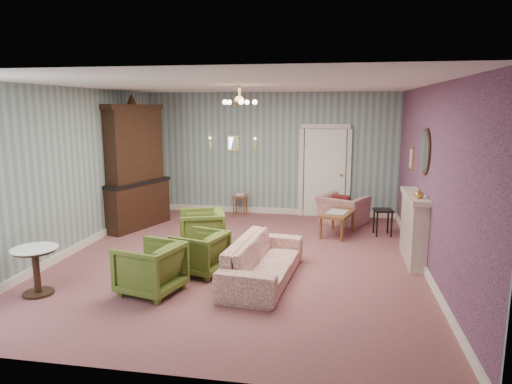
% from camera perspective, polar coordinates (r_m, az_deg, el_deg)
% --- Properties ---
extents(floor, '(7.00, 7.00, 0.00)m').
position_cam_1_polar(floor, '(7.93, -1.94, -8.31)').
color(floor, '#8A5052').
rests_on(floor, ground).
extents(ceiling, '(7.00, 7.00, 0.00)m').
position_cam_1_polar(ceiling, '(7.52, -2.08, 13.11)').
color(ceiling, white).
rests_on(ceiling, ground).
extents(wall_back, '(6.00, 0.00, 6.00)m').
position_cam_1_polar(wall_back, '(11.01, 1.76, 4.71)').
color(wall_back, slate).
rests_on(wall_back, ground).
extents(wall_front, '(6.00, 0.00, 6.00)m').
position_cam_1_polar(wall_front, '(4.29, -11.72, -4.64)').
color(wall_front, slate).
rests_on(wall_front, ground).
extents(wall_left, '(0.00, 7.00, 7.00)m').
position_cam_1_polar(wall_left, '(8.72, -21.71, 2.45)').
color(wall_left, slate).
rests_on(wall_left, ground).
extents(wall_right, '(0.00, 7.00, 7.00)m').
position_cam_1_polar(wall_right, '(7.57, 20.82, 1.40)').
color(wall_right, slate).
rests_on(wall_right, ground).
extents(wall_right_floral, '(0.00, 7.00, 7.00)m').
position_cam_1_polar(wall_right_floral, '(7.57, 20.71, 1.40)').
color(wall_right_floral, '#AF5774').
rests_on(wall_right_floral, ground).
extents(door, '(1.12, 0.12, 2.16)m').
position_cam_1_polar(door, '(10.91, 8.50, 2.59)').
color(door, white).
rests_on(door, floor).
extents(olive_chair_a, '(0.88, 0.92, 0.79)m').
position_cam_1_polar(olive_chair_a, '(6.61, -12.93, -8.88)').
color(olive_chair_a, '#526423').
rests_on(olive_chair_a, floor).
extents(olive_chair_b, '(0.83, 0.86, 0.73)m').
position_cam_1_polar(olive_chair_b, '(7.25, -6.91, -7.19)').
color(olive_chair_b, '#526423').
rests_on(olive_chair_b, floor).
extents(olive_chair_c, '(0.94, 0.97, 0.80)m').
position_cam_1_polar(olive_chair_c, '(8.38, -6.74, -4.48)').
color(olive_chair_c, '#526423').
rests_on(olive_chair_c, floor).
extents(sofa_chintz, '(0.82, 2.16, 0.82)m').
position_cam_1_polar(sofa_chintz, '(6.91, 0.94, -7.60)').
color(sofa_chintz, '#9B3E47').
rests_on(sofa_chintz, floor).
extents(wingback_chair, '(1.15, 1.02, 0.85)m').
position_cam_1_polar(wingback_chair, '(10.36, 10.72, -1.57)').
color(wingback_chair, '#9B3E47').
rests_on(wingback_chair, floor).
extents(dresser, '(1.08, 1.76, 2.77)m').
position_cam_1_polar(dresser, '(10.06, -14.88, 3.45)').
color(dresser, black).
rests_on(dresser, floor).
extents(fireplace, '(0.30, 1.40, 1.16)m').
position_cam_1_polar(fireplace, '(8.10, 18.93, -4.21)').
color(fireplace, beige).
rests_on(fireplace, floor).
extents(mantel_vase, '(0.15, 0.15, 0.15)m').
position_cam_1_polar(mantel_vase, '(7.57, 19.52, -0.17)').
color(mantel_vase, gold).
rests_on(mantel_vase, fireplace).
extents(oval_mirror, '(0.04, 0.76, 0.84)m').
position_cam_1_polar(oval_mirror, '(7.90, 20.19, 4.72)').
color(oval_mirror, white).
rests_on(oval_mirror, wall_right).
extents(framed_print, '(0.04, 0.34, 0.42)m').
position_cam_1_polar(framed_print, '(9.26, 18.71, 4.01)').
color(framed_print, gold).
rests_on(framed_print, wall_right).
extents(coffee_table, '(0.78, 1.06, 0.49)m').
position_cam_1_polar(coffee_table, '(9.43, 10.01, -3.87)').
color(coffee_table, brown).
rests_on(coffee_table, floor).
extents(side_table_black, '(0.41, 0.41, 0.54)m').
position_cam_1_polar(side_table_black, '(9.62, 15.40, -3.65)').
color(side_table_black, black).
rests_on(side_table_black, floor).
extents(pedestal_table, '(0.65, 0.65, 0.67)m').
position_cam_1_polar(pedestal_table, '(7.08, -25.53, -8.82)').
color(pedestal_table, black).
rests_on(pedestal_table, floor).
extents(nesting_table, '(0.33, 0.42, 0.54)m').
position_cam_1_polar(nesting_table, '(10.97, -1.96, -1.54)').
color(nesting_table, brown).
rests_on(nesting_table, floor).
extents(gilt_mirror_back, '(0.28, 0.06, 0.36)m').
position_cam_1_polar(gilt_mirror_back, '(11.12, -2.88, 6.05)').
color(gilt_mirror_back, gold).
rests_on(gilt_mirror_back, wall_back).
extents(sconce_left, '(0.16, 0.12, 0.30)m').
position_cam_1_polar(sconce_left, '(11.23, -5.66, 6.06)').
color(sconce_left, gold).
rests_on(sconce_left, wall_back).
extents(sconce_right, '(0.16, 0.12, 0.30)m').
position_cam_1_polar(sconce_right, '(10.99, -0.09, 6.01)').
color(sconce_right, gold).
rests_on(sconce_right, wall_back).
extents(chandelier, '(0.56, 0.56, 0.36)m').
position_cam_1_polar(chandelier, '(7.51, -2.07, 11.05)').
color(chandelier, gold).
rests_on(chandelier, ceiling).
extents(burgundy_cushion, '(0.41, 0.28, 0.39)m').
position_cam_1_polar(burgundy_cushion, '(10.21, 10.46, -1.43)').
color(burgundy_cushion, maroon).
rests_on(burgundy_cushion, wingback_chair).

